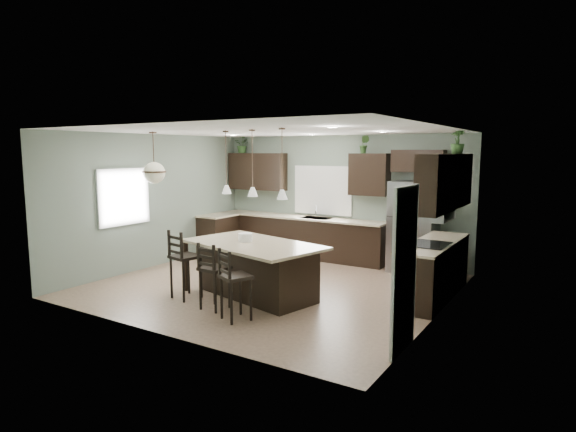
{
  "coord_description": "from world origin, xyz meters",
  "views": [
    {
      "loc": [
        4.78,
        -7.11,
        2.44
      ],
      "look_at": [
        0.1,
        0.4,
        1.25
      ],
      "focal_mm": 30.0,
      "sensor_mm": 36.0,
      "label": 1
    }
  ],
  "objects_px": {
    "refrigerator": "(414,227)",
    "bar_stool_center": "(215,276)",
    "bar_stool_left": "(186,264)",
    "kitchen_island": "(253,270)",
    "bar_stool_right": "(236,284)",
    "plant_back_left": "(243,145)",
    "serving_dish": "(245,237)"
  },
  "relations": [
    {
      "from": "refrigerator",
      "to": "serving_dish",
      "type": "bearing_deg",
      "value": -122.04
    },
    {
      "from": "refrigerator",
      "to": "bar_stool_center",
      "type": "bearing_deg",
      "value": -115.26
    },
    {
      "from": "bar_stool_left",
      "to": "bar_stool_center",
      "type": "bearing_deg",
      "value": -1.93
    },
    {
      "from": "kitchen_island",
      "to": "refrigerator",
      "type": "bearing_deg",
      "value": 74.47
    },
    {
      "from": "bar_stool_right",
      "to": "plant_back_left",
      "type": "height_order",
      "value": "plant_back_left"
    },
    {
      "from": "kitchen_island",
      "to": "bar_stool_left",
      "type": "bearing_deg",
      "value": -130.88
    },
    {
      "from": "plant_back_left",
      "to": "bar_stool_right",
      "type": "bearing_deg",
      "value": -54.06
    },
    {
      "from": "bar_stool_right",
      "to": "refrigerator",
      "type": "bearing_deg",
      "value": 97.08
    },
    {
      "from": "serving_dish",
      "to": "bar_stool_left",
      "type": "xyz_separation_m",
      "value": [
        -0.72,
        -0.7,
        -0.41
      ]
    },
    {
      "from": "refrigerator",
      "to": "bar_stool_right",
      "type": "height_order",
      "value": "refrigerator"
    },
    {
      "from": "serving_dish",
      "to": "bar_stool_center",
      "type": "height_order",
      "value": "same"
    },
    {
      "from": "refrigerator",
      "to": "bar_stool_left",
      "type": "xyz_separation_m",
      "value": [
        -2.65,
        -3.79,
        -0.34
      ]
    },
    {
      "from": "kitchen_island",
      "to": "bar_stool_right",
      "type": "relative_size",
      "value": 2.22
    },
    {
      "from": "serving_dish",
      "to": "refrigerator",
      "type": "bearing_deg",
      "value": 57.96
    },
    {
      "from": "bar_stool_left",
      "to": "plant_back_left",
      "type": "bearing_deg",
      "value": 125.51
    },
    {
      "from": "bar_stool_left",
      "to": "bar_stool_right",
      "type": "bearing_deg",
      "value": -5.03
    },
    {
      "from": "refrigerator",
      "to": "bar_stool_center",
      "type": "xyz_separation_m",
      "value": [
        -1.87,
        -3.97,
        -0.39
      ]
    },
    {
      "from": "kitchen_island",
      "to": "plant_back_left",
      "type": "distance_m",
      "value": 4.75
    },
    {
      "from": "serving_dish",
      "to": "bar_stool_right",
      "type": "relative_size",
      "value": 0.23
    },
    {
      "from": "refrigerator",
      "to": "plant_back_left",
      "type": "xyz_separation_m",
      "value": [
        -4.42,
        0.14,
        1.68
      ]
    },
    {
      "from": "plant_back_left",
      "to": "bar_stool_left",
      "type": "bearing_deg",
      "value": -65.7
    },
    {
      "from": "bar_stool_left",
      "to": "bar_stool_center",
      "type": "xyz_separation_m",
      "value": [
        0.78,
        -0.18,
        -0.05
      ]
    },
    {
      "from": "refrigerator",
      "to": "bar_stool_right",
      "type": "bearing_deg",
      "value": -107.11
    },
    {
      "from": "refrigerator",
      "to": "plant_back_left",
      "type": "height_order",
      "value": "plant_back_left"
    },
    {
      "from": "kitchen_island",
      "to": "bar_stool_center",
      "type": "bearing_deg",
      "value": -85.62
    },
    {
      "from": "bar_stool_left",
      "to": "plant_back_left",
      "type": "height_order",
      "value": "plant_back_left"
    },
    {
      "from": "refrigerator",
      "to": "plant_back_left",
      "type": "distance_m",
      "value": 4.74
    },
    {
      "from": "plant_back_left",
      "to": "bar_stool_center",
      "type": "bearing_deg",
      "value": -58.18
    },
    {
      "from": "bar_stool_center",
      "to": "plant_back_left",
      "type": "distance_m",
      "value": 5.27
    },
    {
      "from": "bar_stool_left",
      "to": "serving_dish",
      "type": "bearing_deg",
      "value": 55.53
    },
    {
      "from": "kitchen_island",
      "to": "serving_dish",
      "type": "relative_size",
      "value": 9.84
    },
    {
      "from": "refrigerator",
      "to": "bar_stool_center",
      "type": "distance_m",
      "value": 4.41
    }
  ]
}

